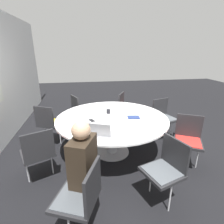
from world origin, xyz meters
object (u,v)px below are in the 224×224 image
at_px(chair_6, 49,121).
at_px(spiral_notebook, 134,117).
at_px(chair_4, 126,107).
at_px(chair_7, 38,151).
at_px(chair_5, 80,109).
at_px(chair_0, 81,195).
at_px(coffee_cup, 108,111).
at_px(person_0, 82,163).
at_px(laptop, 100,132).
at_px(chair_3, 163,115).
at_px(chair_1, 166,166).
at_px(handbag, 181,142).
at_px(chair_2, 188,137).
at_px(cell_phone, 92,120).

bearing_deg(chair_6, spiral_notebook, 4.88).
distance_m(chair_4, chair_7, 2.50).
bearing_deg(chair_6, chair_5, 72.78).
distance_m(chair_6, spiral_notebook, 1.73).
xyz_separation_m(chair_0, coffee_cup, (1.74, -0.53, 0.25)).
relative_size(chair_7, person_0, 0.71).
bearing_deg(coffee_cup, laptop, 164.47).
relative_size(chair_4, chair_7, 1.00).
bearing_deg(chair_6, chair_0, -46.19).
xyz_separation_m(chair_3, coffee_cup, (-0.26, 1.27, 0.25)).
height_order(chair_0, chair_6, same).
bearing_deg(coffee_cup, chair_1, -160.16).
xyz_separation_m(chair_0, laptop, (0.84, -0.28, 0.27)).
bearing_deg(spiral_notebook, handbag, -89.78).
xyz_separation_m(chair_1, chair_7, (0.63, 1.66, 0.00)).
distance_m(chair_1, chair_7, 1.78).
distance_m(chair_4, person_0, 2.71).
xyz_separation_m(chair_1, chair_6, (1.75, 1.70, 0.00)).
xyz_separation_m(chair_2, chair_4, (1.76, 0.64, 0.00)).
height_order(chair_7, coffee_cup, chair_7).
height_order(chair_4, chair_7, same).
height_order(person_0, laptop, person_0).
xyz_separation_m(chair_6, handbag, (-0.61, -2.60, -0.38)).
bearing_deg(chair_2, chair_4, -42.09).
xyz_separation_m(chair_1, chair_4, (2.43, -0.08, 0.00)).
bearing_deg(chair_1, chair_6, 25.65).
height_order(chair_5, coffee_cup, chair_5).
bearing_deg(chair_3, coffee_cup, -6.39).
bearing_deg(chair_0, chair_3, -19.43).
xyz_separation_m(chair_0, chair_6, (2.04, 0.66, 0.00)).
xyz_separation_m(chair_2, cell_phone, (0.46, 1.57, 0.22)).
distance_m(person_0, laptop, 0.65).
bearing_deg(handbag, chair_3, 14.62).
relative_size(chair_3, chair_4, 1.00).
relative_size(chair_3, chair_6, 1.00).
distance_m(chair_6, person_0, 1.92).
distance_m(chair_0, cell_phone, 1.45).
bearing_deg(chair_7, laptop, -29.24).
relative_size(chair_6, coffee_cup, 10.47).
xyz_separation_m(cell_phone, handbag, (0.01, -1.76, -0.60)).
height_order(chair_5, handbag, chair_5).
bearing_deg(chair_4, chair_0, 5.58).
distance_m(chair_5, chair_6, 0.91).
bearing_deg(spiral_notebook, chair_4, -8.01).
bearing_deg(chair_2, chair_1, 71.19).
xyz_separation_m(chair_1, cell_phone, (1.13, 0.86, 0.22)).
bearing_deg(chair_4, laptop, 3.80).
distance_m(chair_6, cell_phone, 1.07).
bearing_deg(chair_3, person_0, 26.41).
xyz_separation_m(chair_5, chair_7, (-1.79, 0.59, 0.00)).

